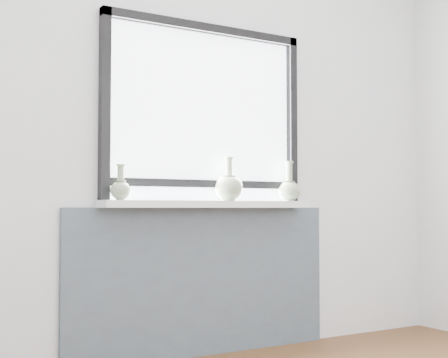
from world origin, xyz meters
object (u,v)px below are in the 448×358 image
vase_b (229,187)px  vase_a (121,188)px  windowsill (210,204)px  vase_c (289,189)px

vase_b → vase_a: bearing=-178.3°
vase_a → vase_b: (0.68, 0.02, 0.02)m
windowsill → vase_c: vase_c is taller
vase_a → vase_c: size_ratio=0.76×
windowsill → vase_b: vase_b is taller
windowsill → vase_c: bearing=-1.2°
vase_b → vase_c: size_ratio=1.03×
windowsill → vase_a: (-0.56, -0.03, 0.08)m
vase_a → windowsill: bearing=2.9°
vase_a → vase_c: bearing=0.8°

